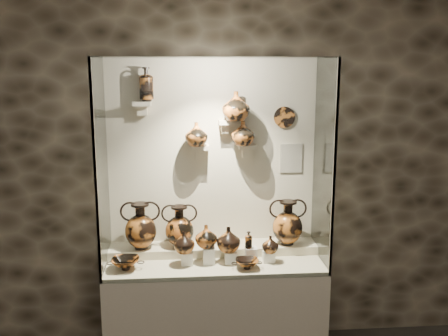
# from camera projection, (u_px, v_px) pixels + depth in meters

# --- Properties ---
(wall_back) EXTENTS (5.00, 0.02, 3.20)m
(wall_back) POSITION_uv_depth(u_px,v_px,m) (212.00, 158.00, 4.09)
(wall_back) COLOR #2A241A
(wall_back) RESTS_ON ground
(plinth) EXTENTS (1.70, 0.60, 0.80)m
(plinth) POSITION_uv_depth(u_px,v_px,m) (215.00, 311.00, 4.02)
(plinth) COLOR beige
(plinth) RESTS_ON floor
(front_tier) EXTENTS (1.68, 0.58, 0.03)m
(front_tier) POSITION_uv_depth(u_px,v_px,m) (215.00, 262.00, 3.94)
(front_tier) COLOR beige
(front_tier) RESTS_ON plinth
(rear_tier) EXTENTS (1.70, 0.25, 0.10)m
(rear_tier) POSITION_uv_depth(u_px,v_px,m) (214.00, 250.00, 4.10)
(rear_tier) COLOR beige
(rear_tier) RESTS_ON plinth
(back_panel) EXTENTS (1.70, 0.03, 1.60)m
(back_panel) POSITION_uv_depth(u_px,v_px,m) (212.00, 158.00, 4.09)
(back_panel) COLOR beige
(back_panel) RESTS_ON plinth
(glass_front) EXTENTS (1.70, 0.01, 1.60)m
(glass_front) POSITION_uv_depth(u_px,v_px,m) (217.00, 173.00, 3.49)
(glass_front) COLOR white
(glass_front) RESTS_ON plinth
(glass_left) EXTENTS (0.01, 0.60, 1.60)m
(glass_left) POSITION_uv_depth(u_px,v_px,m) (101.00, 167.00, 3.71)
(glass_left) COLOR white
(glass_left) RESTS_ON plinth
(glass_right) EXTENTS (0.01, 0.60, 1.60)m
(glass_right) POSITION_uv_depth(u_px,v_px,m) (324.00, 163.00, 3.85)
(glass_right) COLOR white
(glass_right) RESTS_ON plinth
(glass_top) EXTENTS (1.70, 0.60, 0.01)m
(glass_top) POSITION_uv_depth(u_px,v_px,m) (214.00, 58.00, 3.62)
(glass_top) COLOR white
(glass_top) RESTS_ON back_panel
(frame_post_left) EXTENTS (0.02, 0.02, 1.60)m
(frame_post_left) POSITION_uv_depth(u_px,v_px,m) (95.00, 175.00, 3.43)
(frame_post_left) COLOR gray
(frame_post_left) RESTS_ON plinth
(frame_post_right) EXTENTS (0.02, 0.02, 1.60)m
(frame_post_right) POSITION_uv_depth(u_px,v_px,m) (334.00, 171.00, 3.56)
(frame_post_right) COLOR gray
(frame_post_right) RESTS_ON plinth
(pedestal_a) EXTENTS (0.09, 0.09, 0.10)m
(pedestal_a) POSITION_uv_depth(u_px,v_px,m) (187.00, 258.00, 3.86)
(pedestal_a) COLOR silver
(pedestal_a) RESTS_ON front_tier
(pedestal_b) EXTENTS (0.09, 0.09, 0.13)m
(pedestal_b) POSITION_uv_depth(u_px,v_px,m) (209.00, 255.00, 3.87)
(pedestal_b) COLOR silver
(pedestal_b) RESTS_ON front_tier
(pedestal_c) EXTENTS (0.09, 0.09, 0.09)m
(pedestal_c) POSITION_uv_depth(u_px,v_px,m) (231.00, 257.00, 3.89)
(pedestal_c) COLOR silver
(pedestal_c) RESTS_ON front_tier
(pedestal_d) EXTENTS (0.09, 0.09, 0.12)m
(pedestal_d) POSITION_uv_depth(u_px,v_px,m) (251.00, 255.00, 3.89)
(pedestal_d) COLOR silver
(pedestal_d) RESTS_ON front_tier
(pedestal_e) EXTENTS (0.09, 0.09, 0.08)m
(pedestal_e) POSITION_uv_depth(u_px,v_px,m) (269.00, 257.00, 3.91)
(pedestal_e) COLOR silver
(pedestal_e) RESTS_ON front_tier
(bracket_ul) EXTENTS (0.14, 0.12, 0.04)m
(bracket_ul) POSITION_uv_depth(u_px,v_px,m) (142.00, 104.00, 3.88)
(bracket_ul) COLOR beige
(bracket_ul) RESTS_ON back_panel
(bracket_ca) EXTENTS (0.14, 0.12, 0.04)m
(bracket_ca) POSITION_uv_depth(u_px,v_px,m) (200.00, 147.00, 3.99)
(bracket_ca) COLOR beige
(bracket_ca) RESTS_ON back_panel
(bracket_cb) EXTENTS (0.10, 0.12, 0.04)m
(bracket_cb) POSITION_uv_depth(u_px,v_px,m) (225.00, 122.00, 3.96)
(bracket_cb) COLOR beige
(bracket_cb) RESTS_ON back_panel
(bracket_cc) EXTENTS (0.14, 0.12, 0.04)m
(bracket_cc) POSITION_uv_depth(u_px,v_px,m) (247.00, 147.00, 4.02)
(bracket_cc) COLOR beige
(bracket_cc) RESTS_ON back_panel
(amphora_left) EXTENTS (0.39, 0.39, 0.38)m
(amphora_left) POSITION_uv_depth(u_px,v_px,m) (141.00, 226.00, 3.97)
(amphora_left) COLOR #9E561E
(amphora_left) RESTS_ON rear_tier
(amphora_mid) EXTENTS (0.34, 0.34, 0.34)m
(amphora_mid) POSITION_uv_depth(u_px,v_px,m) (179.00, 226.00, 4.01)
(amphora_mid) COLOR #AA571E
(amphora_mid) RESTS_ON rear_tier
(amphora_right) EXTENTS (0.32, 0.32, 0.37)m
(amphora_right) POSITION_uv_depth(u_px,v_px,m) (288.00, 222.00, 4.07)
(amphora_right) COLOR #9E561E
(amphora_right) RESTS_ON rear_tier
(jug_a) EXTENTS (0.20, 0.20, 0.17)m
(jug_a) POSITION_uv_depth(u_px,v_px,m) (184.00, 242.00, 3.82)
(jug_a) COLOR #9E561E
(jug_a) RESTS_ON pedestal_a
(jug_b) EXTENTS (0.21, 0.21, 0.18)m
(jug_b) POSITION_uv_depth(u_px,v_px,m) (206.00, 236.00, 3.85)
(jug_b) COLOR #AA571E
(jug_b) RESTS_ON pedestal_b
(jug_c) EXTENTS (0.20, 0.20, 0.20)m
(jug_c) POSITION_uv_depth(u_px,v_px,m) (228.00, 239.00, 3.87)
(jug_c) COLOR #9E561E
(jug_c) RESTS_ON pedestal_c
(jug_e) EXTENTS (0.17, 0.17, 0.14)m
(jug_e) POSITION_uv_depth(u_px,v_px,m) (270.00, 244.00, 3.87)
(jug_e) COLOR #9E561E
(jug_e) RESTS_ON pedestal_e
(lekythos_small) EXTENTS (0.08, 0.08, 0.15)m
(lekythos_small) POSITION_uv_depth(u_px,v_px,m) (249.00, 239.00, 3.85)
(lekythos_small) COLOR #AA571E
(lekythos_small) RESTS_ON pedestal_d
(kylix_left) EXTENTS (0.33, 0.31, 0.11)m
(kylix_left) POSITION_uv_depth(u_px,v_px,m) (126.00, 263.00, 3.76)
(kylix_left) COLOR #AA571E
(kylix_left) RESTS_ON front_tier
(kylix_right) EXTENTS (0.27, 0.25, 0.09)m
(kylix_right) POSITION_uv_depth(u_px,v_px,m) (247.00, 263.00, 3.77)
(kylix_right) COLOR #9E561E
(kylix_right) RESTS_ON front_tier
(lekythos_tall) EXTENTS (0.15, 0.15, 0.30)m
(lekythos_tall) POSITION_uv_depth(u_px,v_px,m) (146.00, 82.00, 3.84)
(lekythos_tall) COLOR #9E561E
(lekythos_tall) RESTS_ON bracket_ul
(ovoid_vase_a) EXTENTS (0.19, 0.19, 0.19)m
(ovoid_vase_a) POSITION_uv_depth(u_px,v_px,m) (196.00, 134.00, 3.92)
(ovoid_vase_a) COLOR #AA571E
(ovoid_vase_a) RESTS_ON bracket_ca
(ovoid_vase_b) EXTENTS (0.25, 0.25, 0.23)m
(ovoid_vase_b) POSITION_uv_depth(u_px,v_px,m) (236.00, 106.00, 3.88)
(ovoid_vase_b) COLOR #AA571E
(ovoid_vase_b) RESTS_ON bracket_cb
(ovoid_vase_c) EXTENTS (0.20, 0.20, 0.19)m
(ovoid_vase_c) POSITION_uv_depth(u_px,v_px,m) (243.00, 133.00, 3.95)
(ovoid_vase_c) COLOR #AA571E
(ovoid_vase_c) RESTS_ON bracket_cc
(wall_plate) EXTENTS (0.17, 0.02, 0.17)m
(wall_plate) POSITION_uv_depth(u_px,v_px,m) (284.00, 117.00, 4.04)
(wall_plate) COLOR #BA6524
(wall_plate) RESTS_ON back_panel
(info_placard) EXTENTS (0.18, 0.01, 0.24)m
(info_placard) POSITION_uv_depth(u_px,v_px,m) (291.00, 158.00, 4.12)
(info_placard) COLOR beige
(info_placard) RESTS_ON back_panel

